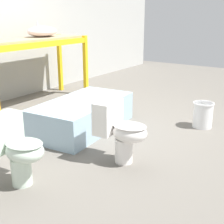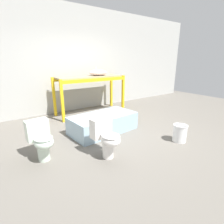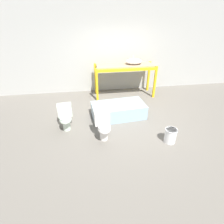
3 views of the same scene
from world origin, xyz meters
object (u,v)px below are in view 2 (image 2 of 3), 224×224
at_px(sink_basin, 98,73).
at_px(bucket_white, 180,133).
at_px(bathtub_main, 103,122).
at_px(toilet_near, 41,139).
at_px(toilet_far, 106,136).

bearing_deg(sink_basin, bucket_white, -86.42).
distance_m(bathtub_main, toilet_near, 1.53).
bearing_deg(bathtub_main, toilet_near, -169.36).
distance_m(sink_basin, toilet_far, 2.98).
bearing_deg(toilet_far, bucket_white, -18.52).
xyz_separation_m(bathtub_main, toilet_far, (-0.55, -0.96, 0.14)).
height_order(bathtub_main, toilet_near, toilet_near).
xyz_separation_m(bathtub_main, toilet_near, (-1.47, -0.41, 0.14)).
distance_m(sink_basin, bathtub_main, 2.02).
bearing_deg(toilet_near, bathtub_main, 10.69).
bearing_deg(sink_basin, toilet_near, -139.39).
bearing_deg(bucket_white, sink_basin, 93.58).
xyz_separation_m(sink_basin, bathtub_main, (-0.82, -1.55, -1.00)).
relative_size(toilet_far, bucket_white, 1.86).
xyz_separation_m(toilet_near, toilet_far, (0.92, -0.55, 0.00)).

